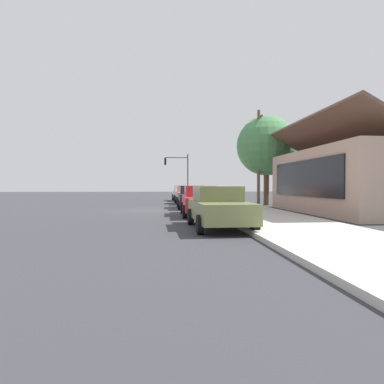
{
  "coord_description": "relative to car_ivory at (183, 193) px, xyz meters",
  "views": [
    {
      "loc": [
        21.92,
        0.68,
        1.64
      ],
      "look_at": [
        0.09,
        2.6,
        1.18
      ],
      "focal_mm": 31.43,
      "sensor_mm": 36.0,
      "label": 1
    }
  ],
  "objects": [
    {
      "name": "utility_pole_wooden",
      "position": [
        8.8,
        5.42,
        3.11
      ],
      "size": [
        1.8,
        0.24,
        7.5
      ],
      "color": "brown",
      "rests_on": "ground"
    },
    {
      "name": "car_ivory",
      "position": [
        0.0,
        0.0,
        0.0
      ],
      "size": [
        4.38,
        2.22,
        1.59
      ],
      "rotation": [
        0.0,
        0.0,
        0.04
      ],
      "color": "silver",
      "rests_on": "ground"
    },
    {
      "name": "car_charcoal",
      "position": [
        11.17,
        -0.04,
        0.0
      ],
      "size": [
        4.37,
        2.16,
        1.59
      ],
      "rotation": [
        0.0,
        0.0,
        -0.02
      ],
      "color": "#2D3035",
      "rests_on": "ground"
    },
    {
      "name": "car_olive",
      "position": [
        22.05,
        0.01,
        0.0
      ],
      "size": [
        4.66,
        2.17,
        1.59
      ],
      "rotation": [
        0.0,
        0.0,
        0.03
      ],
      "color": "olive",
      "rests_on": "ground"
    },
    {
      "name": "storefront_building",
      "position": [
        15.79,
        9.2,
        1.17
      ],
      "size": [
        11.7,
        6.6,
        5.5
      ],
      "color": "tan",
      "rests_on": "ground"
    },
    {
      "name": "car_cherry",
      "position": [
        16.65,
        -0.09,
        0.0
      ],
      "size": [
        4.92,
        2.11,
        1.59
      ],
      "rotation": [
        0.0,
        0.0,
        -0.02
      ],
      "color": "red",
      "rests_on": "ground"
    },
    {
      "name": "car_coral",
      "position": [
        5.65,
        -0.02,
        -0.0
      ],
      "size": [
        4.52,
        2.04,
        1.59
      ],
      "rotation": [
        0.0,
        0.0,
        0.02
      ],
      "color": "#EA8C75",
      "rests_on": "ground"
    },
    {
      "name": "traffic_light_main",
      "position": [
        -4.22,
        -0.24,
        2.68
      ],
      "size": [
        0.37,
        2.79,
        5.2
      ],
      "color": "#383833",
      "rests_on": "ground"
    },
    {
      "name": "sidewalk_curb",
      "position": [
        12.7,
        2.82,
        -0.73
      ],
      "size": [
        60.0,
        4.2,
        0.16
      ],
      "primitive_type": "cube",
      "color": "beige",
      "rests_on": "ground"
    },
    {
      "name": "shade_tree",
      "position": [
        7.9,
        6.33,
        3.99
      ],
      "size": [
        4.84,
        4.84,
        7.24
      ],
      "color": "brown",
      "rests_on": "ground"
    },
    {
      "name": "ground_plane",
      "position": [
        12.7,
        -2.78,
        -0.81
      ],
      "size": [
        120.0,
        120.0,
        0.0
      ],
      "primitive_type": "plane",
      "color": "#38383D"
    },
    {
      "name": "fire_hydrant_red",
      "position": [
        16.34,
        1.42,
        -0.32
      ],
      "size": [
        0.22,
        0.22,
        0.71
      ],
      "color": "red",
      "rests_on": "sidewalk_curb"
    }
  ]
}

